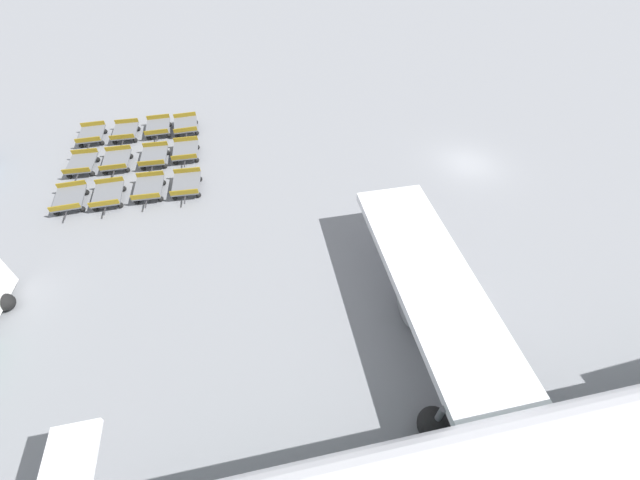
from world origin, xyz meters
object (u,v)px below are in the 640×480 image
Objects in this scene: baggage_dolly_row_far_col_c at (187,184)px; baggage_dolly_row_far_col_a at (186,125)px; baggage_dolly_row_mid_b_col_b at (154,157)px; baggage_dolly_row_mid_a_col_a at (125,132)px; baggage_dolly_row_near_col_b at (82,164)px; baggage_dolly_row_near_col_c at (70,199)px; baggage_dolly_row_mid_a_col_c at (108,195)px; baggage_dolly_row_near_col_a at (92,135)px; baggage_dolly_row_far_col_b at (186,151)px; baggage_dolly_row_mid_b_col_a at (158,127)px; baggage_dolly_row_mid_b_col_c at (149,188)px; baggage_dolly_row_mid_a_col_b at (117,161)px; airplane at (563,469)px.

baggage_dolly_row_far_col_a is at bearing -171.43° from baggage_dolly_row_far_col_c.
baggage_dolly_row_mid_b_col_b is 0.99× the size of baggage_dolly_row_far_col_a.
baggage_dolly_row_mid_a_col_a is 1.01× the size of baggage_dolly_row_far_col_c.
baggage_dolly_row_near_col_b is 8.04m from baggage_dolly_row_far_col_a.
baggage_dolly_row_near_col_c is 2.33m from baggage_dolly_row_mid_a_col_c.
baggage_dolly_row_near_col_a is 1.00× the size of baggage_dolly_row_mid_a_col_c.
baggage_dolly_row_far_col_b is (3.12, 5.08, 0.00)m from baggage_dolly_row_mid_a_col_a.
baggage_dolly_row_mid_b_col_b is at bearing 7.10° from baggage_dolly_row_mid_b_col_a.
baggage_dolly_row_mid_b_col_c is (7.78, 0.90, 0.00)m from baggage_dolly_row_mid_b_col_a.
baggage_dolly_row_mid_a_col_a is 0.99× the size of baggage_dolly_row_far_col_a.
baggage_dolly_row_mid_a_col_a is 4.59m from baggage_dolly_row_far_col_a.
baggage_dolly_row_mid_a_col_a is 1.00× the size of baggage_dolly_row_far_col_b.
baggage_dolly_row_mid_a_col_b is 4.79m from baggage_dolly_row_far_col_b.
baggage_dolly_row_near_col_a is at bearing -138.21° from airplane.
baggage_dolly_row_near_col_a is at bearing -172.67° from baggage_dolly_row_near_col_c.
baggage_dolly_row_mid_a_col_a is at bearing -173.87° from baggage_dolly_row_mid_a_col_c.
baggage_dolly_row_mid_a_col_a is 1.00× the size of baggage_dolly_row_mid_a_col_b.
baggage_dolly_row_mid_b_col_b is at bearing 38.75° from baggage_dolly_row_mid_a_col_a.
baggage_dolly_row_near_col_a is 8.28m from baggage_dolly_row_mid_a_col_c.
baggage_dolly_row_mid_b_col_c and baggage_dolly_row_far_col_b have the same top height.
baggage_dolly_row_mid_b_col_a is 4.46m from baggage_dolly_row_far_col_b.
airplane is at bearing 38.27° from baggage_dolly_row_mid_b_col_b.
baggage_dolly_row_far_col_c is at bearing 38.70° from baggage_dolly_row_mid_a_col_a.
baggage_dolly_row_mid_a_col_c is 1.01× the size of baggage_dolly_row_far_col_c.
baggage_dolly_row_far_col_a is at bearing 171.11° from baggage_dolly_row_mid_b_col_c.
baggage_dolly_row_mid_a_col_a is 1.00× the size of baggage_dolly_row_mid_b_col_b.
baggage_dolly_row_near_col_c is 1.01× the size of baggage_dolly_row_far_col_b.
baggage_dolly_row_mid_b_col_c is at bearing -85.40° from baggage_dolly_row_far_col_c.
airplane reaches higher than baggage_dolly_row_mid_b_col_c.
baggage_dolly_row_mid_b_col_b and baggage_dolly_row_far_col_b have the same top height.
baggage_dolly_row_near_col_c is at bearing -24.52° from baggage_dolly_row_mid_a_col_b.
baggage_dolly_row_mid_a_col_b is 6.15m from baggage_dolly_row_far_col_a.
baggage_dolly_row_mid_b_col_b is (4.10, 0.51, 0.00)m from baggage_dolly_row_mid_b_col_a.
baggage_dolly_row_mid_a_col_c is 6.30m from baggage_dolly_row_far_col_b.
baggage_dolly_row_mid_b_col_c is at bearing 40.86° from baggage_dolly_row_mid_a_col_b.
baggage_dolly_row_mid_a_col_a and baggage_dolly_row_far_col_c have the same top height.
baggage_dolly_row_near_col_b is at bearing -25.57° from baggage_dolly_row_mid_a_col_a.
baggage_dolly_row_mid_a_col_b is 4.52m from baggage_dolly_row_mid_b_col_c.
baggage_dolly_row_mid_a_col_c is at bearing -10.83° from baggage_dolly_row_mid_b_col_a.
airplane is 31.01m from baggage_dolly_row_far_col_a.
baggage_dolly_row_mid_b_col_c is (3.68, 0.39, 0.00)m from baggage_dolly_row_mid_b_col_b.
baggage_dolly_row_far_col_a is (-4.70, 6.52, 0.00)m from baggage_dolly_row_near_col_b.
baggage_dolly_row_mid_b_col_c is at bearing -8.89° from baggage_dolly_row_far_col_a.
baggage_dolly_row_far_col_a is 1.01× the size of baggage_dolly_row_far_col_b.
baggage_dolly_row_mid_b_col_c is (3.42, 2.95, 0.00)m from baggage_dolly_row_mid_a_col_b.
baggage_dolly_row_near_col_b is at bearing -111.44° from baggage_dolly_row_far_col_c.
baggage_dolly_row_mid_a_col_c and baggage_dolly_row_far_col_b have the same top height.
baggage_dolly_row_mid_a_col_c is at bearing -82.42° from baggage_dolly_row_far_col_c.
baggage_dolly_row_near_col_c and baggage_dolly_row_far_col_a have the same top height.
baggage_dolly_row_mid_a_col_a is at bearing -155.67° from baggage_dolly_row_mid_b_col_c.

